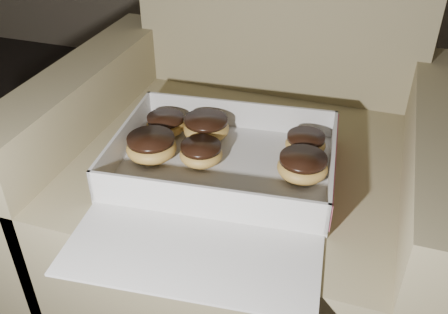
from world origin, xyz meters
TOP-DOWN VIEW (x-y plane):
  - armchair at (0.51, 1.09)m, footprint 0.85×0.72m
  - bakery_box at (0.50, 0.91)m, footprint 0.45×0.52m
  - donut_a at (0.63, 1.05)m, footprint 0.08×0.08m
  - donut_b at (0.35, 0.94)m, footprint 0.10×0.10m
  - donut_c at (0.64, 0.96)m, footprint 0.09×0.09m
  - donut_d at (0.34, 1.03)m, footprint 0.08×0.08m
  - donut_e at (0.45, 0.95)m, footprint 0.08×0.08m
  - donut_f at (0.43, 1.04)m, footprint 0.10×0.10m
  - crumb_a at (0.44, 0.83)m, footprint 0.01×0.01m
  - crumb_b at (0.62, 0.86)m, footprint 0.01×0.01m
  - crumb_c at (0.61, 0.85)m, footprint 0.01×0.01m
  - crumb_d at (0.56, 0.86)m, footprint 0.01×0.01m

SIDE VIEW (x-z plane):
  - armchair at x=0.51m, z-range -0.16..0.72m
  - crumb_a at x=0.44m, z-range 0.40..0.41m
  - crumb_b at x=0.62m, z-range 0.40..0.41m
  - crumb_c at x=0.61m, z-range 0.40..0.41m
  - crumb_d at x=0.56m, z-range 0.40..0.41m
  - bakery_box at x=0.50m, z-range 0.37..0.44m
  - donut_a at x=0.63m, z-range 0.41..0.45m
  - donut_d at x=0.34m, z-range 0.41..0.45m
  - donut_e at x=0.45m, z-range 0.41..0.45m
  - donut_c at x=0.64m, z-range 0.41..0.45m
  - donut_f at x=0.43m, z-range 0.41..0.45m
  - donut_b at x=0.35m, z-range 0.41..0.45m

